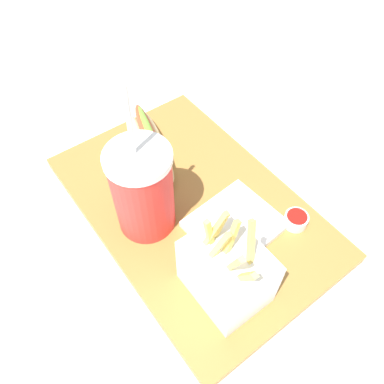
% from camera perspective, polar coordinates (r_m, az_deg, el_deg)
% --- Properties ---
extents(ground_plane, '(2.40, 2.40, 0.02)m').
position_cam_1_polar(ground_plane, '(0.66, -0.00, -3.17)').
color(ground_plane, silver).
extents(food_tray, '(0.47, 0.30, 0.02)m').
position_cam_1_polar(food_tray, '(0.64, -0.00, -2.17)').
color(food_tray, olive).
rests_on(food_tray, ground_plane).
extents(soda_cup, '(0.09, 0.09, 0.25)m').
position_cam_1_polar(soda_cup, '(0.56, -7.24, 0.23)').
color(soda_cup, red).
rests_on(soda_cup, food_tray).
extents(fries_basket, '(0.11, 0.09, 0.17)m').
position_cam_1_polar(fries_basket, '(0.52, 5.12, -11.64)').
color(fries_basket, white).
rests_on(fries_basket, food_tray).
extents(hot_dog_1, '(0.19, 0.10, 0.06)m').
position_cam_1_polar(hot_dog_1, '(0.69, -6.17, 7.01)').
color(hot_dog_1, '#E5C689').
rests_on(hot_dog_1, food_tray).
extents(ketchup_cup_1, '(0.04, 0.04, 0.02)m').
position_cam_1_polar(ketchup_cup_1, '(0.62, 15.03, -3.92)').
color(ketchup_cup_1, white).
rests_on(ketchup_cup_1, food_tray).
extents(napkin_stack, '(0.12, 0.14, 0.01)m').
position_cam_1_polar(napkin_stack, '(0.61, 6.30, -4.75)').
color(napkin_stack, white).
rests_on(napkin_stack, food_tray).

